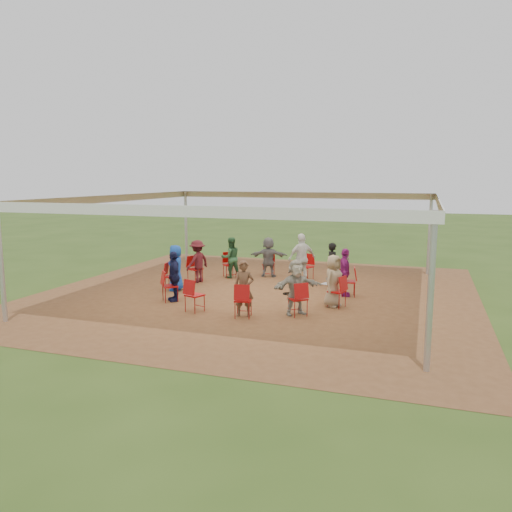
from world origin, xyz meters
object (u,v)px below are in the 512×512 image
(chair_0, at_px, (337,292))
(chair_1, at_px, (348,282))
(person_seated_2, at_px, (333,265))
(chair_6, at_px, (195,269))
(person_seated_7, at_px, (174,276))
(standing_person, at_px, (302,258))
(person_seated_5, at_px, (197,261))
(person_seated_9, at_px, (296,287))
(cable_coil, at_px, (288,294))
(chair_5, at_px, (230,265))
(chair_4, at_px, (269,264))
(chair_8, at_px, (170,286))
(chair_9, at_px, (195,295))
(person_seated_4, at_px, (231,258))
(person_seated_0, at_px, (333,281))
(person_seated_1, at_px, (345,272))
(chair_10, at_px, (243,300))
(chair_11, at_px, (298,299))
(laptop, at_px, (328,282))
(person_seated_3, at_px, (268,257))
(chair_2, at_px, (336,273))
(person_seated_8, at_px, (244,289))
(chair_7, at_px, (172,277))
(chair_3, at_px, (306,267))
(person_seated_6, at_px, (176,268))

(chair_0, distance_m, chair_1, 1.43)
(person_seated_2, bearing_deg, chair_6, 59.27)
(chair_6, bearing_deg, person_seated_7, 32.20)
(chair_6, xyz_separation_m, standing_person, (3.53, 1.01, 0.41))
(chair_0, relative_size, person_seated_5, 0.62)
(chair_1, relative_size, person_seated_7, 0.62)
(chair_6, height_order, person_seated_9, person_seated_9)
(cable_coil, bearing_deg, chair_1, 11.73)
(chair_5, xyz_separation_m, person_seated_2, (3.81, -0.38, 0.29))
(chair_4, bearing_deg, chair_8, 60.00)
(chair_9, height_order, person_seated_4, person_seated_4)
(chair_0, xyz_separation_m, person_seated_0, (-0.11, 0.04, 0.29))
(person_seated_1, distance_m, cable_coil, 1.85)
(chair_10, xyz_separation_m, chair_11, (1.29, 0.62, 0.00))
(chair_5, relative_size, laptop, 2.43)
(person_seated_7, height_order, person_seated_9, same)
(chair_6, relative_size, cable_coil, 2.46)
(chair_4, relative_size, person_seated_3, 0.62)
(chair_2, xyz_separation_m, person_seated_8, (-1.61, -4.40, 0.29))
(chair_5, bearing_deg, laptop, 104.17)
(chair_11, bearing_deg, chair_7, 120.00)
(chair_2, relative_size, person_seated_1, 0.62)
(chair_10, height_order, person_seated_1, person_seated_1)
(person_seated_3, bearing_deg, chair_3, 169.73)
(chair_3, height_order, standing_person, standing_person)
(person_seated_5, relative_size, person_seated_8, 1.00)
(chair_1, bearing_deg, person_seated_4, 60.73)
(chair_7, xyz_separation_m, chair_8, (0.62, -1.29, 0.00))
(person_seated_9, distance_m, laptop, 1.34)
(chair_1, height_order, cable_coil, chair_1)
(chair_3, height_order, chair_8, same)
(chair_8, relative_size, person_seated_6, 0.62)
(chair_6, relative_size, chair_7, 1.00)
(chair_11, distance_m, person_seated_0, 1.43)
(person_seated_7, bearing_deg, chair_9, 10.27)
(person_seated_6, bearing_deg, laptop, 75.49)
(chair_2, relative_size, person_seated_0, 0.62)
(chair_7, bearing_deg, chair_2, 105.00)
(chair_7, bearing_deg, chair_1, 90.00)
(chair_7, relative_size, person_seated_9, 0.62)
(chair_6, relative_size, person_seated_8, 0.62)
(person_seated_6, bearing_deg, person_seated_9, 60.00)
(chair_3, relative_size, chair_7, 1.00)
(chair_8, bearing_deg, standing_person, 100.38)
(chair_7, height_order, person_seated_6, person_seated_6)
(chair_1, relative_size, person_seated_3, 0.62)
(person_seated_4, xyz_separation_m, cable_coil, (2.65, -1.87, -0.72))
(chair_3, relative_size, person_seated_1, 0.62)
(chair_7, xyz_separation_m, cable_coil, (3.65, 0.65, -0.43))
(person_seated_4, bearing_deg, chair_5, -90.00)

